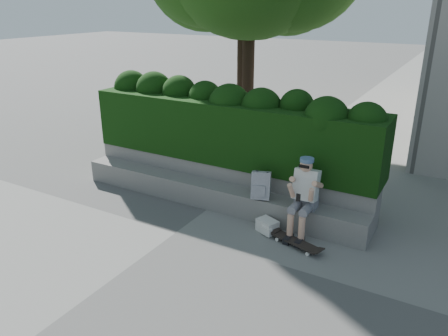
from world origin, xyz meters
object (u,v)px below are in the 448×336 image
Objects in this scene: backpack_ground at (267,226)px; skateboard at (296,242)px; person at (304,194)px; backpack_plaid at (261,185)px.

skateboard is at bearing 3.56° from backpack_ground.
person is at bearing 45.78° from backpack_ground.
person is at bearing 114.25° from skateboard.
person reaches higher than backpack_ground.
person is at bearing -24.11° from backpack_plaid.
backpack_ground is (-0.54, -0.23, -0.64)m from person.
backpack_ground is at bearing -156.72° from person.
backpack_plaid reaches higher than skateboard.
skateboard is at bearing -82.55° from person.
backpack_ground is (0.29, -0.32, -0.58)m from backpack_plaid.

